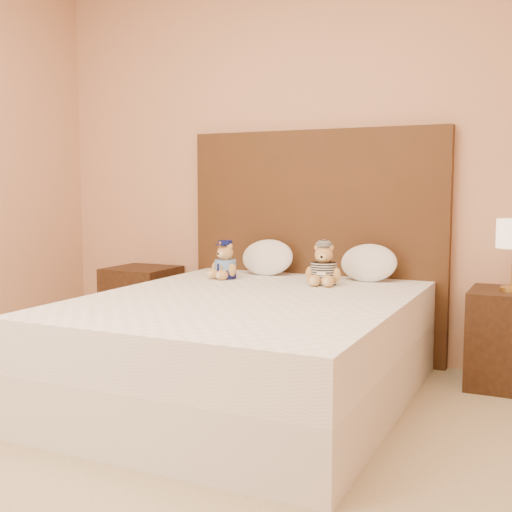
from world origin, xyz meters
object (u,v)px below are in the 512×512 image
Objects in this scene: teddy_police at (225,260)px; pillow_left at (267,256)px; bed at (249,347)px; nightstand_left at (142,305)px; nightstand_right at (511,339)px; teddy_prisoner at (324,264)px; pillow_right at (369,261)px.

teddy_police is 0.33m from pillow_left.
bed and nightstand_left have the same top height.
teddy_prisoner is at bearing -166.30° from nightstand_right.
teddy_police reaches higher than nightstand_right.
teddy_prisoner is 0.69× the size of pillow_left.
bed is 0.72m from teddy_prisoner.
bed is at bearing -72.31° from pillow_left.
teddy_police is 0.66m from teddy_prisoner.
nightstand_right is 1.13m from teddy_prisoner.
bed is 3.64× the size of nightstand_right.
pillow_left is at bearing 107.69° from bed.
teddy_prisoner is (-1.03, -0.25, 0.40)m from nightstand_right.
bed is 1.48m from nightstand_right.
nightstand_left is at bearing 147.38° from bed.
pillow_left is (0.17, 0.28, 0.01)m from teddy_police.
nightstand_right is 1.56× the size of pillow_right.
nightstand_right is at bearing -2.07° from pillow_right.
pillow_right reaches higher than bed.
pillow_right reaches higher than nightstand_left.
teddy_police is 0.68× the size of pillow_right.
bed is 0.96m from pillow_left.
bed is 1.48m from nightstand_left.
nightstand_left is 1.53× the size of pillow_left.
teddy_prisoner reaches higher than nightstand_right.
pillow_left reaches higher than nightstand_right.
teddy_prisoner is at bearing -29.78° from pillow_left.
teddy_police is 0.90m from pillow_right.
teddy_prisoner is 0.34m from pillow_right.
nightstand_right is 0.92m from pillow_right.
teddy_police is at bearing -16.98° from nightstand_left.
teddy_prisoner is (1.47, -0.25, 0.40)m from nightstand_left.
teddy_police is 0.67× the size of pillow_left.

